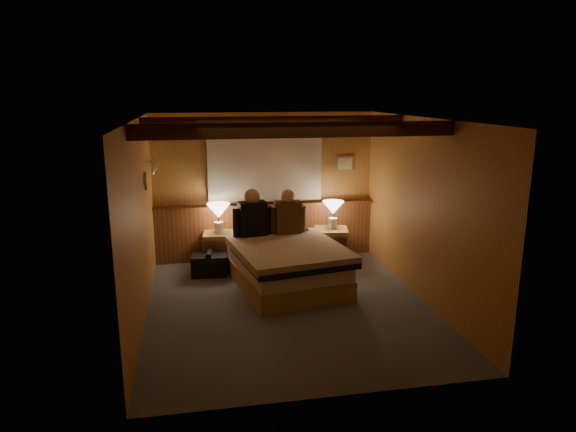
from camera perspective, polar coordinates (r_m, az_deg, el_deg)
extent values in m
plane|color=#535962|center=(6.80, 0.04, -9.91)|extent=(4.20, 4.20, 0.00)
plane|color=#E1A854|center=(6.24, 0.05, 10.73)|extent=(4.20, 4.20, 0.00)
plane|color=#CC9649|center=(8.44, -2.60, 3.28)|extent=(3.60, 0.00, 3.60)
plane|color=#CC9649|center=(6.34, -16.15, -0.74)|extent=(0.00, 4.20, 4.20)
plane|color=#CC9649|center=(6.97, 14.75, 0.61)|extent=(0.00, 4.20, 4.20)
plane|color=#CC9649|center=(4.45, 5.09, -6.33)|extent=(3.60, 0.00, 3.60)
cube|color=brown|center=(8.55, -2.49, -1.74)|extent=(3.60, 0.12, 0.90)
cube|color=brown|center=(8.38, -2.46, 1.25)|extent=(3.60, 0.22, 0.04)
cylinder|color=#422010|center=(8.25, -2.59, 9.00)|extent=(2.10, 0.05, 0.05)
sphere|color=#422010|center=(8.17, -9.98, 8.76)|extent=(0.08, 0.08, 0.08)
sphere|color=#422010|center=(8.46, 4.56, 9.08)|extent=(0.08, 0.08, 0.08)
cube|color=beige|center=(8.32, -2.55, 5.23)|extent=(1.85, 0.08, 1.05)
cube|color=#422010|center=(5.66, 1.19, 9.52)|extent=(3.60, 0.15, 0.16)
cube|color=#422010|center=(7.13, -1.32, 10.37)|extent=(3.60, 0.15, 0.16)
cylinder|color=silver|center=(7.81, -14.93, 6.07)|extent=(0.03, 0.55, 0.03)
torus|color=silver|center=(7.67, -14.73, 5.05)|extent=(0.01, 0.21, 0.21)
torus|color=silver|center=(7.90, -14.62, 5.30)|extent=(0.01, 0.21, 0.21)
cube|color=#A27E51|center=(8.66, 6.32, 5.82)|extent=(0.30, 0.03, 0.25)
cube|color=#F0E7C5|center=(8.64, 6.35, 5.80)|extent=(0.24, 0.01, 0.19)
cube|color=#AB8449|center=(7.41, -0.18, -6.75)|extent=(1.63, 1.99, 0.27)
cube|color=silver|center=(7.33, -0.19, -4.99)|extent=(1.58, 1.94, 0.21)
cube|color=black|center=(7.09, 0.44, -4.50)|extent=(1.62, 1.65, 0.07)
cube|color=#D39591|center=(7.17, 0.11, -3.76)|extent=(1.69, 1.83, 0.11)
cube|color=silver|center=(7.81, -4.31, -2.49)|extent=(0.58, 0.39, 0.14)
cube|color=silver|center=(8.01, 0.34, -2.02)|extent=(0.58, 0.39, 0.14)
cube|color=#AB8449|center=(8.26, -7.61, -3.68)|extent=(0.54, 0.49, 0.55)
cube|color=brown|center=(8.02, -7.68, -3.39)|extent=(0.45, 0.06, 0.19)
cube|color=brown|center=(8.09, -7.63, -4.88)|extent=(0.45, 0.06, 0.19)
cylinder|color=silver|center=(8.02, -7.68, -3.39)|extent=(0.03, 0.03, 0.03)
cylinder|color=silver|center=(8.09, -7.63, -4.88)|extent=(0.03, 0.03, 0.03)
cube|color=#AB8449|center=(8.34, 4.77, -3.33)|extent=(0.61, 0.57, 0.58)
cube|color=brown|center=(8.09, 4.88, -3.02)|extent=(0.47, 0.12, 0.20)
cube|color=brown|center=(8.16, 4.85, -4.57)|extent=(0.47, 0.12, 0.20)
cylinder|color=silver|center=(8.09, 4.88, -3.02)|extent=(0.04, 0.04, 0.03)
cylinder|color=silver|center=(8.16, 4.85, -4.57)|extent=(0.04, 0.04, 0.03)
cylinder|color=white|center=(8.12, -7.67, -1.29)|extent=(0.14, 0.14, 0.18)
cylinder|color=silver|center=(8.09, -7.70, -0.46)|extent=(0.02, 0.02, 0.10)
cone|color=#FAE7C3|center=(8.06, -7.74, 0.59)|extent=(0.37, 0.37, 0.22)
cylinder|color=white|center=(8.27, 5.00, -0.80)|extent=(0.13, 0.13, 0.17)
cylinder|color=silver|center=(8.24, 5.01, -0.03)|extent=(0.02, 0.02, 0.09)
cone|color=#FAE7C3|center=(8.21, 5.03, 0.93)|extent=(0.34, 0.34, 0.21)
cube|color=black|center=(7.66, -3.98, -0.38)|extent=(0.44, 0.30, 0.54)
cylinder|color=black|center=(7.61, -5.68, -0.84)|extent=(0.13, 0.13, 0.43)
cylinder|color=black|center=(7.73, -2.29, -0.55)|extent=(0.13, 0.13, 0.43)
sphere|color=tan|center=(7.58, -4.02, 2.13)|extent=(0.24, 0.24, 0.24)
cube|color=#4B321E|center=(7.78, -0.02, -0.21)|extent=(0.40, 0.24, 0.51)
cylinder|color=#4B321E|center=(7.75, -1.64, -0.60)|extent=(0.12, 0.12, 0.41)
cylinder|color=#4B321E|center=(7.84, 1.58, -0.42)|extent=(0.12, 0.12, 0.41)
sphere|color=tan|center=(7.71, -0.02, 2.14)|extent=(0.22, 0.22, 0.22)
cube|color=black|center=(7.89, -8.73, -5.43)|extent=(0.56, 0.37, 0.32)
cylinder|color=black|center=(7.84, -8.77, -4.18)|extent=(0.12, 0.32, 0.08)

